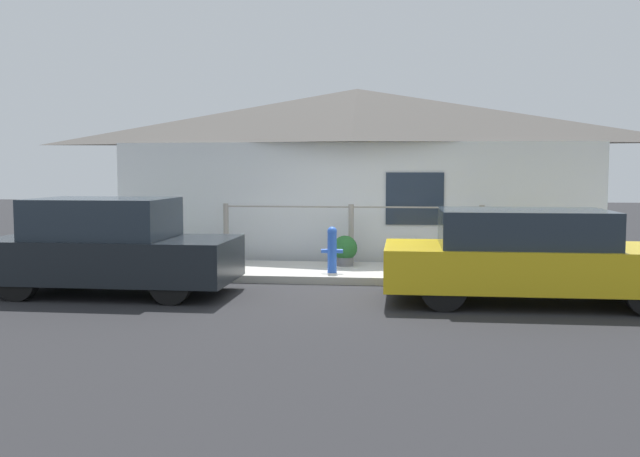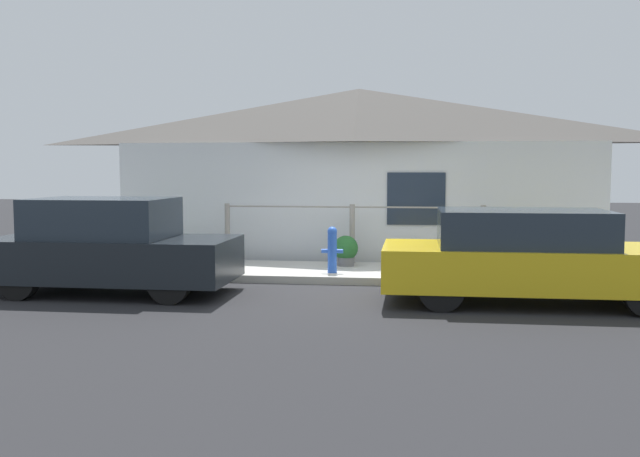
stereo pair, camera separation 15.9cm
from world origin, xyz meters
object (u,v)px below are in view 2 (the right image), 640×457
at_px(potted_plant_by_fence, 153,243).
at_px(car_right, 531,257).
at_px(potted_plant_near_hydrant, 346,250).
at_px(fire_hydrant, 332,249).
at_px(potted_plant_corner, 517,254).
at_px(car_left, 110,247).

bearing_deg(potted_plant_by_fence, car_right, -21.63).
bearing_deg(car_right, potted_plant_near_hydrant, 137.50).
relative_size(fire_hydrant, potted_plant_corner, 1.50).
distance_m(car_left, potted_plant_corner, 6.85).
xyz_separation_m(car_right, potted_plant_corner, (0.16, 2.53, -0.26)).
xyz_separation_m(car_left, fire_hydrant, (3.19, 1.74, -0.17)).
height_order(car_right, potted_plant_by_fence, car_right).
distance_m(car_left, car_right, 6.20).
bearing_deg(potted_plant_near_hydrant, potted_plant_by_fence, -179.26).
bearing_deg(car_left, potted_plant_corner, 22.10).
relative_size(car_right, potted_plant_by_fence, 6.22).
bearing_deg(potted_plant_by_fence, fire_hydrant, -13.39).
distance_m(car_right, potted_plant_by_fence, 6.99).
relative_size(car_right, potted_plant_near_hydrant, 7.61).
bearing_deg(potted_plant_corner, potted_plant_near_hydrant, 178.16).
bearing_deg(potted_plant_corner, car_left, -158.35).
relative_size(fire_hydrant, potted_plant_near_hydrant, 1.42).
relative_size(car_left, potted_plant_by_fence, 5.44).
distance_m(car_right, potted_plant_near_hydrant, 3.89).
xyz_separation_m(fire_hydrant, potted_plant_by_fence, (-3.49, 0.83, -0.04)).
bearing_deg(potted_plant_corner, fire_hydrant, -166.16).
bearing_deg(car_left, car_right, 0.45).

